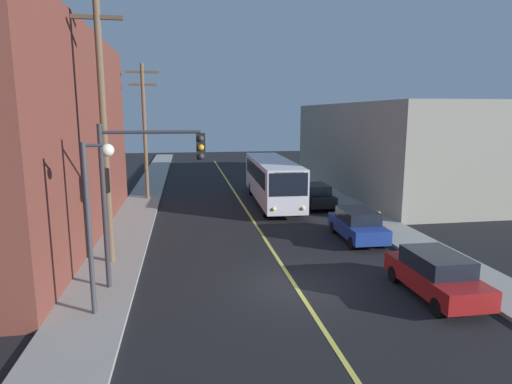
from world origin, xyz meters
The scene contains 14 objects.
ground_plane centered at (0.00, 0.00, 0.00)m, with size 120.00×120.00×0.00m, color black.
sidewalk_left centered at (-7.25, 10.00, 0.07)m, with size 2.50×90.00×0.15m, color gray.
sidewalk_right centered at (7.25, 10.00, 0.07)m, with size 2.50×90.00×0.15m, color gray.
lane_stripe_center centered at (0.00, 15.00, 0.01)m, with size 0.16×60.00×0.01m, color #D8CC4C.
building_right_warehouse centered at (14.49, 19.55, 3.67)m, with size 12.00×23.24×7.34m.
city_bus centered at (2.20, 15.44, 1.82)m, with size 2.96×12.22×3.20m.
parked_car_red centered at (4.71, -1.78, 0.84)m, with size 1.83×4.41×1.62m.
parked_car_blue centered at (4.71, 5.40, 0.84)m, with size 1.94×4.46×1.62m.
parked_car_black centered at (4.96, 13.67, 0.84)m, with size 1.88×4.43×1.62m.
utility_pole_near centered at (-7.31, 3.59, 6.48)m, with size 2.40×0.28×11.61m.
utility_pole_mid centered at (-6.95, 18.20, 5.63)m, with size 2.40×0.28×9.95m.
traffic_signal_left_corner centered at (-5.41, 0.64, 4.30)m, with size 3.75×0.48×6.00m.
street_lamp_left centered at (-6.83, -1.54, 3.74)m, with size 0.98×0.40×5.50m.
fire_hydrant centered at (6.85, 7.52, 0.58)m, with size 0.44×0.26×0.84m.
Camera 1 is at (-4.02, -15.29, 6.49)m, focal length 30.45 mm.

